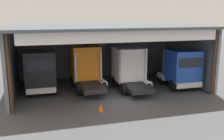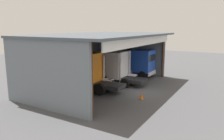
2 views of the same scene
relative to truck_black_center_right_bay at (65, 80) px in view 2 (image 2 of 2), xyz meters
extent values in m
plane|color=#4C4C4F|center=(5.82, -4.23, -1.89)|extent=(80.00, 80.00, 0.00)
cube|color=slate|center=(5.82, 4.55, 0.80)|extent=(16.00, 0.24, 5.39)
cube|color=slate|center=(-2.18, 0.16, 0.80)|extent=(0.24, 8.78, 5.39)
cube|color=slate|center=(13.82, 0.16, 0.80)|extent=(0.24, 8.78, 5.39)
cube|color=#474E55|center=(5.82, -0.33, 3.59)|extent=(16.60, 9.75, 0.20)
cylinder|color=#4C2D1E|center=(-1.93, -4.08, 0.80)|extent=(0.24, 0.24, 5.39)
cylinder|color=#4C2D1E|center=(13.57, -4.08, 0.80)|extent=(0.24, 0.24, 5.39)
cube|color=white|center=(5.82, -4.62, 3.14)|extent=(14.40, 0.12, 0.90)
cube|color=black|center=(0.01, -0.27, 0.29)|extent=(2.44, 2.56, 2.84)
cube|color=black|center=(-0.01, -1.55, 0.79)|extent=(2.04, 0.09, 0.85)
cube|color=silver|center=(-0.01, -1.58, -1.23)|extent=(2.28, 0.20, 0.44)
cube|color=#232326|center=(0.05, 1.66, -1.20)|extent=(1.86, 3.53, 0.36)
cylinder|color=silver|center=(1.12, 1.13, -0.15)|extent=(0.18, 0.18, 2.46)
cylinder|color=silver|center=(-1.04, 1.16, -0.15)|extent=(0.18, 0.18, 2.46)
cylinder|color=silver|center=(-1.04, 1.37, -1.08)|extent=(0.58, 1.21, 0.56)
cylinder|color=black|center=(1.06, -0.79, -1.38)|extent=(0.32, 1.03, 1.03)
cylinder|color=black|center=(-1.04, -0.76, -1.38)|extent=(0.32, 1.03, 1.03)
cylinder|color=black|center=(1.10, 1.64, -1.38)|extent=(0.32, 1.03, 1.03)
cylinder|color=black|center=(-1.00, 1.67, -1.38)|extent=(0.32, 1.03, 1.03)
cube|color=orange|center=(3.87, 0.56, 0.40)|extent=(2.47, 2.29, 2.94)
cube|color=black|center=(3.84, 1.69, 0.91)|extent=(2.04, 0.12, 0.88)
cube|color=silver|center=(3.84, 1.72, -1.18)|extent=(2.28, 0.23, 0.44)
cube|color=#232326|center=(3.94, -1.48, -1.15)|extent=(1.91, 3.76, 0.36)
cylinder|color=silver|center=(2.83, -0.73, 0.10)|extent=(0.18, 0.18, 2.85)
cylinder|color=silver|center=(4.99, -0.67, 0.10)|extent=(0.18, 0.18, 2.85)
cylinder|color=silver|center=(5.01, -1.15, -1.03)|extent=(0.60, 1.22, 0.56)
cylinder|color=black|center=(2.81, 0.97, -1.33)|extent=(0.33, 1.15, 1.14)
cylinder|color=black|center=(4.91, 1.03, -1.33)|extent=(0.33, 1.15, 1.14)
cylinder|color=black|center=(2.89, -1.51, -1.33)|extent=(0.33, 1.15, 1.14)
cylinder|color=black|center=(4.98, -1.45, -1.33)|extent=(0.33, 1.15, 1.14)
cube|color=white|center=(7.54, -0.39, 0.30)|extent=(2.46, 2.59, 2.87)
cube|color=black|center=(7.55, 0.92, 0.80)|extent=(2.07, 0.08, 0.86)
cube|color=silver|center=(7.55, 0.95, -1.24)|extent=(2.31, 0.18, 0.44)
cube|color=#232326|center=(7.52, -2.37, -1.21)|extent=(1.86, 3.62, 0.36)
cylinder|color=silver|center=(6.43, -1.81, 0.21)|extent=(0.18, 0.18, 3.20)
cylinder|color=silver|center=(8.62, -1.83, 0.21)|extent=(0.18, 0.18, 3.20)
cylinder|color=silver|center=(8.62, -2.08, -1.09)|extent=(0.57, 1.21, 0.56)
cylinder|color=black|center=(6.47, 0.14, -1.39)|extent=(0.31, 1.01, 1.01)
cylinder|color=black|center=(8.61, 0.12, -1.39)|extent=(0.31, 1.01, 1.01)
cylinder|color=black|center=(6.45, -2.36, -1.39)|extent=(0.31, 1.01, 1.01)
cylinder|color=black|center=(8.58, -2.38, -1.39)|extent=(0.31, 1.01, 1.01)
cube|color=#1E47B7|center=(11.96, -2.04, 0.22)|extent=(2.50, 2.46, 2.70)
cube|color=black|center=(11.95, -3.28, 0.69)|extent=(2.11, 0.08, 0.81)
cube|color=silver|center=(11.95, -3.31, -1.23)|extent=(2.36, 0.18, 0.44)
cube|color=#232326|center=(11.98, -0.13, -1.20)|extent=(1.89, 3.48, 0.36)
cylinder|color=silver|center=(13.09, -0.68, 0.05)|extent=(0.18, 0.18, 2.86)
cylinder|color=silver|center=(10.86, -0.66, 0.05)|extent=(0.18, 0.18, 2.86)
cylinder|color=silver|center=(10.86, -0.42, -1.08)|extent=(0.57, 1.21, 0.56)
cylinder|color=black|center=(13.04, -2.54, -1.38)|extent=(0.31, 1.04, 1.04)
cylinder|color=black|center=(10.86, -2.52, -1.38)|extent=(0.31, 1.04, 1.04)
cylinder|color=black|center=(13.07, -0.14, -1.38)|extent=(0.31, 1.04, 1.04)
cylinder|color=black|center=(10.89, -0.13, -1.38)|extent=(0.31, 1.04, 1.04)
cylinder|color=#B21E19|center=(10.21, 3.78, -1.43)|extent=(0.58, 0.58, 0.92)
cube|color=red|center=(9.76, 3.20, -1.39)|extent=(0.90, 0.60, 1.00)
cone|color=orange|center=(3.86, -5.34, -1.61)|extent=(0.36, 0.36, 0.56)
camera|label=1|loc=(0.21, -21.39, 4.67)|focal=41.02mm
camera|label=2|loc=(-13.65, -12.58, 4.41)|focal=35.48mm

